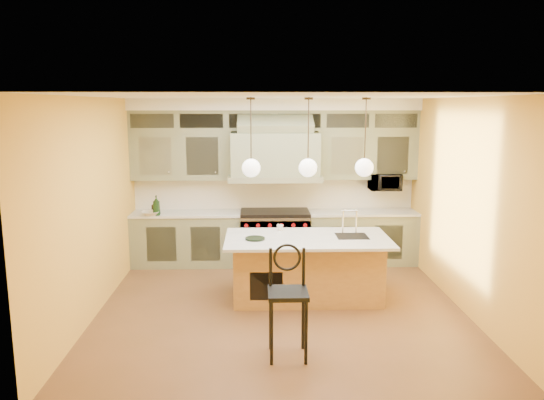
{
  "coord_description": "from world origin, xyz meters",
  "views": [
    {
      "loc": [
        -0.35,
        -6.96,
        2.8
      ],
      "look_at": [
        -0.1,
        0.7,
        1.42
      ],
      "focal_mm": 35.0,
      "sensor_mm": 36.0,
      "label": 1
    }
  ],
  "objects_px": {
    "counter_stool": "(288,294)",
    "kitchen_island": "(307,266)",
    "microwave": "(385,182)",
    "range": "(275,237)"
  },
  "relations": [
    {
      "from": "range",
      "to": "kitchen_island",
      "type": "xyz_separation_m",
      "value": [
        0.41,
        -1.7,
        -0.01
      ]
    },
    {
      "from": "microwave",
      "to": "kitchen_island",
      "type": "bearing_deg",
      "value": -130.6
    },
    {
      "from": "kitchen_island",
      "to": "microwave",
      "type": "xyz_separation_m",
      "value": [
        1.54,
        1.8,
        0.98
      ]
    },
    {
      "from": "counter_stool",
      "to": "kitchen_island",
      "type": "bearing_deg",
      "value": 77.78
    },
    {
      "from": "kitchen_island",
      "to": "counter_stool",
      "type": "height_order",
      "value": "kitchen_island"
    },
    {
      "from": "kitchen_island",
      "to": "microwave",
      "type": "bearing_deg",
      "value": 49.65
    },
    {
      "from": "counter_stool",
      "to": "microwave",
      "type": "bearing_deg",
      "value": 61.9
    },
    {
      "from": "microwave",
      "to": "range",
      "type": "bearing_deg",
      "value": -176.88
    },
    {
      "from": "range",
      "to": "kitchen_island",
      "type": "distance_m",
      "value": 1.74
    },
    {
      "from": "range",
      "to": "counter_stool",
      "type": "distance_m",
      "value": 3.52
    }
  ]
}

